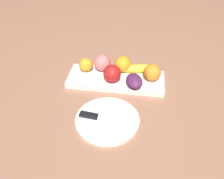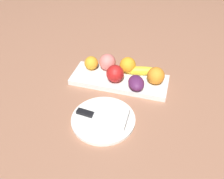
{
  "view_description": "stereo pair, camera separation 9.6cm",
  "coord_description": "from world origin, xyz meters",
  "views": [
    {
      "loc": [
        0.06,
        -0.86,
        0.67
      ],
      "look_at": [
        -0.05,
        -0.13,
        0.05
      ],
      "focal_mm": 39.39,
      "sensor_mm": 36.0,
      "label": 1
    },
    {
      "loc": [
        0.15,
        -0.84,
        0.67
      ],
      "look_at": [
        -0.05,
        -0.13,
        0.05
      ],
      "focal_mm": 39.39,
      "sensor_mm": 36.0,
      "label": 2
    }
  ],
  "objects": [
    {
      "name": "apple",
      "position": [
        -0.06,
        -0.03,
        0.06
      ],
      "size": [
        0.08,
        0.08,
        0.08
      ],
      "primitive_type": "sphere",
      "color": "red",
      "rests_on": "fruit_tray"
    },
    {
      "name": "banana",
      "position": [
        0.04,
        0.04,
        0.04
      ],
      "size": [
        0.18,
        0.07,
        0.04
      ],
      "primitive_type": "ellipsoid",
      "rotation": [
        0.0,
        0.0,
        0.21
      ],
      "color": "yellow",
      "rests_on": "fruit_tray"
    },
    {
      "name": "peach",
      "position": [
        -0.12,
        0.04,
        0.06
      ],
      "size": [
        0.07,
        0.07,
        0.07
      ],
      "primitive_type": "sphere",
      "color": "#E0736B",
      "rests_on": "fruit_tray"
    },
    {
      "name": "ground_plane",
      "position": [
        0.0,
        0.0,
        0.0
      ],
      "size": [
        2.4,
        2.4,
        0.0
      ],
      "primitive_type": "plane",
      "color": "#99664C"
    },
    {
      "name": "orange_center",
      "position": [
        -0.02,
        0.05,
        0.06
      ],
      "size": [
        0.07,
        0.07,
        0.07
      ],
      "primitive_type": "sphere",
      "color": "orange",
      "rests_on": "fruit_tray"
    },
    {
      "name": "orange_near_apple",
      "position": [
        -0.19,
        0.02,
        0.05
      ],
      "size": [
        0.06,
        0.06,
        0.06
      ],
      "primitive_type": "sphere",
      "color": "orange",
      "rests_on": "fruit_tray"
    },
    {
      "name": "knife",
      "position": [
        -0.09,
        -0.25,
        0.02
      ],
      "size": [
        0.18,
        0.04,
        0.01
      ],
      "rotation": [
        0.0,
        0.0,
        -0.11
      ],
      "color": "silver",
      "rests_on": "dinner_plate"
    },
    {
      "name": "dinner_plate",
      "position": [
        -0.05,
        -0.25,
        0.01
      ],
      "size": [
        0.24,
        0.24,
        0.01
      ],
      "primitive_type": "cylinder",
      "color": "white",
      "rests_on": "ground_plane"
    },
    {
      "name": "grape_bunch",
      "position": [
        0.03,
        -0.05,
        0.05
      ],
      "size": [
        0.09,
        0.11,
        0.05
      ],
      "primitive_type": "ellipsoid",
      "rotation": [
        0.0,
        0.0,
        1.93
      ],
      "color": "#54214F",
      "rests_on": "fruit_tray"
    },
    {
      "name": "orange_near_banana",
      "position": [
        0.11,
        0.0,
        0.06
      ],
      "size": [
        0.07,
        0.07,
        0.07
      ],
      "primitive_type": "sphere",
      "color": "orange",
      "rests_on": "fruit_tray"
    },
    {
      "name": "folded_napkin",
      "position": [
        -0.02,
        -0.25,
        0.03
      ],
      "size": [
        0.12,
        0.1,
        0.03
      ],
      "primitive_type": "cube",
      "rotation": [
        0.0,
        0.0,
        0.01
      ],
      "color": "white",
      "rests_on": "dinner_plate"
    },
    {
      "name": "fruit_tray",
      "position": [
        -0.05,
        -0.01,
        0.01
      ],
      "size": [
        0.42,
        0.16,
        0.02
      ],
      "primitive_type": "cube",
      "color": "silver",
      "rests_on": "ground_plane"
    }
  ]
}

